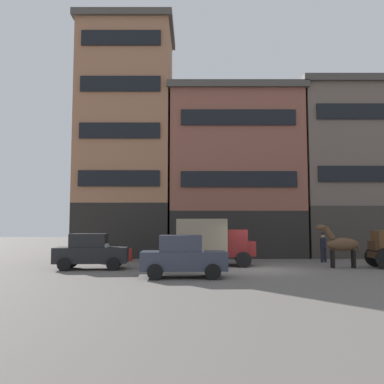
# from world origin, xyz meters

# --- Properties ---
(ground_plane) EXTENTS (120.00, 120.00, 0.00)m
(ground_plane) POSITION_xyz_m (0.00, 0.00, 0.00)
(ground_plane) COLOR #605B56
(building_far_left) EXTENTS (7.19, 5.95, 17.68)m
(building_far_left) POSITION_xyz_m (-8.43, 9.32, 8.89)
(building_far_left) COLOR black
(building_far_left) RESTS_ON ground_plane
(building_center_left) EXTENTS (10.00, 5.95, 12.43)m
(building_center_left) POSITION_xyz_m (-0.19, 9.33, 6.25)
(building_center_left) COLOR black
(building_center_left) RESTS_ON ground_plane
(building_center_right) EXTENTS (7.56, 5.95, 12.88)m
(building_center_right) POSITION_xyz_m (8.25, 9.33, 6.49)
(building_center_right) COLOR #38332D
(building_center_right) RESTS_ON ground_plane
(draft_horse) EXTENTS (2.35, 0.65, 2.30)m
(draft_horse) POSITION_xyz_m (4.54, 0.75, 1.27)
(draft_horse) COLOR #513823
(draft_horse) RESTS_ON ground_plane
(delivery_truck_near) EXTENTS (4.46, 2.39, 2.62)m
(delivery_truck_near) POSITION_xyz_m (-2.23, 2.03, 1.42)
(delivery_truck_near) COLOR maroon
(delivery_truck_near) RESTS_ON ground_plane
(sedan_dark) EXTENTS (3.74, 1.95, 1.83)m
(sedan_dark) POSITION_xyz_m (-3.80, -3.19, 0.91)
(sedan_dark) COLOR #333847
(sedan_dark) RESTS_ON ground_plane
(sedan_light) EXTENTS (3.81, 2.09, 1.83)m
(sedan_light) POSITION_xyz_m (-8.66, 0.18, 0.91)
(sedan_light) COLOR black
(sedan_light) RESTS_ON ground_plane
(pedestrian_officer) EXTENTS (0.48, 0.48, 1.79)m
(pedestrian_officer) POSITION_xyz_m (4.68, 4.07, 0.98)
(pedestrian_officer) COLOR black
(pedestrian_officer) RESTS_ON ground_plane
(fire_hydrant_curbside) EXTENTS (0.24, 0.24, 0.83)m
(fire_hydrant_curbside) POSITION_xyz_m (-7.30, 4.80, 0.43)
(fire_hydrant_curbside) COLOR maroon
(fire_hydrant_curbside) RESTS_ON ground_plane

